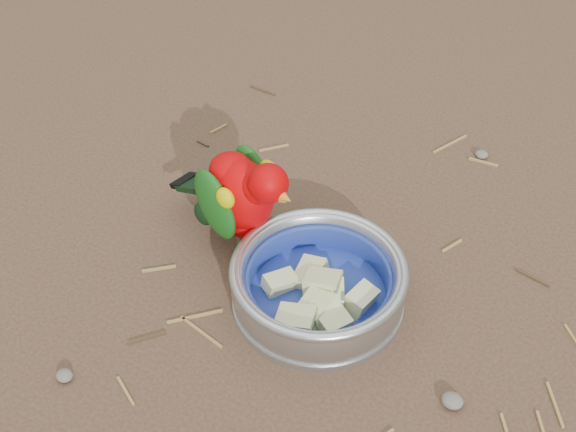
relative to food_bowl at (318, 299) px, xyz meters
The scene contains 6 objects.
ground 0.04m from the food_bowl, 44.94° to the left, with size 60.00×60.00×0.00m, color brown.
food_bowl is the anchor object (origin of this frame).
bowl_wall 0.03m from the food_bowl, ahead, with size 0.20×0.20×0.04m, color #B2B2BA, non-canonical shape.
fruit_wedges 0.02m from the food_bowl, 135.00° to the right, with size 0.12×0.12×0.03m, color beige, non-canonical shape.
lory_parrot 0.15m from the food_bowl, 163.19° to the left, with size 0.09×0.18×0.15m, color #C10003, non-canonical shape.
ground_debris 0.11m from the food_bowl, 72.63° to the left, with size 0.90×0.80×0.01m, color #A18146, non-canonical shape.
Camera 1 is at (0.25, -0.59, 0.72)m, focal length 50.00 mm.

